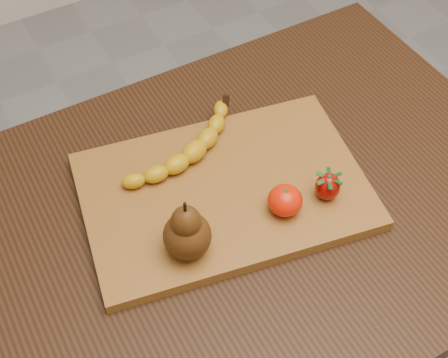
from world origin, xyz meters
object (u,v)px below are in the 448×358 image
table (239,239)px  mandarin (285,200)px  cutting_board (224,191)px  pear (187,228)px

table → mandarin: size_ratio=18.38×
table → mandarin: 0.16m
cutting_board → mandarin: (0.06, -0.08, 0.03)m
table → pear: 0.21m
table → cutting_board: size_ratio=2.22×
pear → cutting_board: bearing=36.5°
cutting_board → mandarin: size_ratio=8.27×
table → pear: size_ratio=9.02×
table → cutting_board: bearing=108.9°
cutting_board → pear: size_ratio=4.06×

